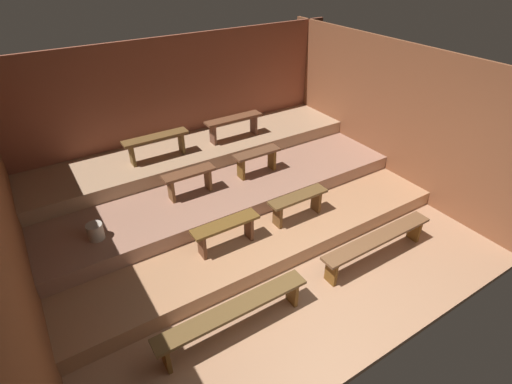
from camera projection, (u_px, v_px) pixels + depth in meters
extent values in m
cube|color=tan|center=(247.00, 229.00, 6.55)|extent=(7.01, 5.80, 0.08)
cube|color=brown|center=(178.00, 106.00, 7.61)|extent=(7.01, 0.06, 2.61)
cube|color=brown|center=(8.00, 228.00, 4.41)|extent=(0.06, 5.80, 2.61)
cube|color=brown|center=(390.00, 115.00, 7.23)|extent=(0.06, 5.80, 2.61)
cube|color=tan|center=(227.00, 202.00, 6.93)|extent=(6.21, 3.69, 0.25)
cube|color=#A4755F|center=(213.00, 177.00, 7.16)|extent=(6.21, 2.64, 0.25)
cube|color=tan|center=(196.00, 151.00, 7.50)|extent=(6.21, 1.29, 0.25)
cube|color=brown|center=(234.00, 309.00, 4.57)|extent=(1.98, 0.25, 0.04)
cube|color=brown|center=(166.00, 356.00, 4.29)|extent=(0.05, 0.20, 0.39)
cube|color=brown|center=(292.00, 292.00, 5.08)|extent=(0.05, 0.20, 0.39)
cube|color=brown|center=(378.00, 238.00, 5.65)|extent=(1.98, 0.25, 0.04)
cube|color=brown|center=(331.00, 272.00, 5.38)|extent=(0.05, 0.20, 0.39)
cube|color=brown|center=(415.00, 230.00, 6.16)|extent=(0.05, 0.20, 0.39)
cube|color=brown|center=(225.00, 224.00, 5.52)|extent=(1.01, 0.25, 0.04)
cube|color=brown|center=(202.00, 245.00, 5.47)|extent=(0.05, 0.20, 0.39)
cube|color=brown|center=(249.00, 227.00, 5.82)|extent=(0.05, 0.20, 0.39)
cube|color=brown|center=(298.00, 197.00, 6.11)|extent=(1.01, 0.25, 0.04)
cube|color=brown|center=(278.00, 216.00, 6.05)|extent=(0.05, 0.20, 0.39)
cube|color=brown|center=(316.00, 201.00, 6.40)|extent=(0.05, 0.20, 0.39)
cube|color=brown|center=(189.00, 173.00, 6.24)|extent=(0.86, 0.25, 0.04)
cube|color=brown|center=(171.00, 190.00, 6.21)|extent=(0.05, 0.20, 0.39)
cube|color=brown|center=(208.00, 179.00, 6.50)|extent=(0.05, 0.20, 0.39)
cube|color=brown|center=(257.00, 153.00, 6.82)|extent=(0.86, 0.25, 0.04)
cube|color=brown|center=(241.00, 169.00, 6.79)|extent=(0.05, 0.20, 0.39)
cube|color=brown|center=(272.00, 159.00, 7.08)|extent=(0.05, 0.20, 0.39)
cube|color=brown|center=(156.00, 137.00, 6.78)|extent=(1.15, 0.25, 0.04)
cube|color=brown|center=(132.00, 155.00, 6.69)|extent=(0.05, 0.20, 0.39)
cube|color=brown|center=(181.00, 142.00, 7.10)|extent=(0.05, 0.20, 0.39)
cube|color=brown|center=(234.00, 119.00, 7.47)|extent=(1.15, 0.25, 0.04)
cube|color=brown|center=(213.00, 134.00, 7.39)|extent=(0.05, 0.20, 0.39)
cube|color=brown|center=(254.00, 124.00, 7.80)|extent=(0.05, 0.20, 0.39)
cylinder|color=#B2A899|center=(95.00, 232.00, 5.45)|extent=(0.23, 0.23, 0.24)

